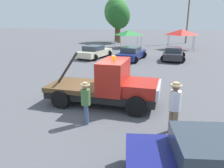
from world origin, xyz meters
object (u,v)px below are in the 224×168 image
object	(u,v)px
canopy_tent_red	(182,32)
tree_left	(119,16)
person_near_truck	(175,104)
parked_car_charcoal	(174,54)
parked_car_cream	(94,52)
traffic_cone	(145,81)
person_at_hood	(86,100)
canopy_tent_green	(129,33)
utility_pole	(188,11)
tree_center	(117,12)
foreground_car	(223,163)
parked_car_navy	(131,54)
tow_truck	(109,86)

from	to	relation	value
canopy_tent_red	tree_left	xyz separation A→B (m)	(-10.49, 5.97, 2.21)
person_near_truck	parked_car_charcoal	xyz separation A→B (m)	(-0.53, 15.43, -0.49)
parked_car_cream	traffic_cone	bearing A→B (deg)	-131.66
person_near_truck	parked_car_charcoal	bearing A→B (deg)	-132.84
person_at_hood	parked_car_charcoal	xyz separation A→B (m)	(2.79, 15.65, -0.35)
person_at_hood	canopy_tent_green	distance (m)	24.65
parked_car_cream	utility_pole	world-z (taller)	utility_pole
parked_car_cream	tree_center	distance (m)	18.61
parked_car_charcoal	utility_pole	size ratio (longest dim) A/B	0.42
person_at_hood	canopy_tent_red	bearing A→B (deg)	49.78
foreground_car	tree_left	xyz separation A→B (m)	(-11.65, 32.70, 3.90)
parked_car_charcoal	parked_car_navy	bearing A→B (deg)	106.98
parked_car_charcoal	tree_left	size ratio (longest dim) A/B	0.63
person_at_hood	parked_car_charcoal	size ratio (longest dim) A/B	0.40
person_at_hood	parked_car_charcoal	world-z (taller)	person_at_hood
person_near_truck	person_at_hood	distance (m)	3.33
person_near_truck	tree_left	size ratio (longest dim) A/B	0.28
person_near_truck	canopy_tent_green	bearing A→B (deg)	-118.09
foreground_car	tree_center	distance (m)	37.05
parked_car_charcoal	tree_left	world-z (taller)	tree_left
person_near_truck	foreground_car	bearing A→B (deg)	72.56
person_near_truck	parked_car_navy	distance (m)	14.95
parked_car_navy	tree_center	world-z (taller)	tree_center
person_at_hood	canopy_tent_green	size ratio (longest dim) A/B	0.51
canopy_tent_red	tree_left	bearing A→B (deg)	150.38
parked_car_charcoal	canopy_tent_red	world-z (taller)	canopy_tent_red
person_near_truck	utility_pole	size ratio (longest dim) A/B	0.19
tow_truck	tree_center	bearing A→B (deg)	103.59
tow_truck	person_near_truck	world-z (taller)	tow_truck
tow_truck	tree_center	world-z (taller)	tree_center
person_near_truck	parked_car_cream	size ratio (longest dim) A/B	0.41
person_near_truck	person_at_hood	xyz separation A→B (m)	(-3.32, -0.22, -0.13)
foreground_car	canopy_tent_red	distance (m)	26.82
tree_left	parked_car_cream	bearing A→B (deg)	-83.94
canopy_tent_red	tree_left	size ratio (longest dim) A/B	0.50
canopy_tent_green	tow_truck	bearing A→B (deg)	-79.40
parked_car_cream	tree_left	distance (m)	16.57
person_at_hood	utility_pole	xyz separation A→B (m)	(4.23, 33.22, 4.35)
canopy_tent_red	tree_left	world-z (taller)	tree_left
canopy_tent_red	foreground_car	bearing A→B (deg)	-87.53
parked_car_charcoal	tree_left	distance (m)	18.26
parked_car_cream	parked_car_navy	bearing A→B (deg)	-81.06
canopy_tent_green	utility_pole	world-z (taller)	utility_pole
foreground_car	person_at_hood	size ratio (longest dim) A/B	3.03
parked_car_charcoal	canopy_tent_red	bearing A→B (deg)	-3.66
traffic_cone	canopy_tent_green	bearing A→B (deg)	106.16
person_near_truck	utility_pole	xyz separation A→B (m)	(0.91, 33.00, 4.22)
parked_car_charcoal	traffic_cone	size ratio (longest dim) A/B	7.73
parked_car_cream	traffic_cone	distance (m)	10.95
parked_car_charcoal	traffic_cone	bearing A→B (deg)	172.31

